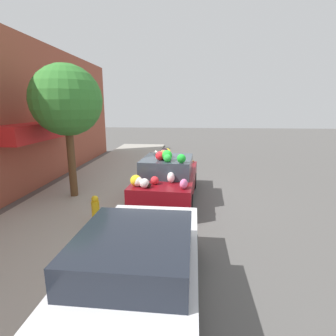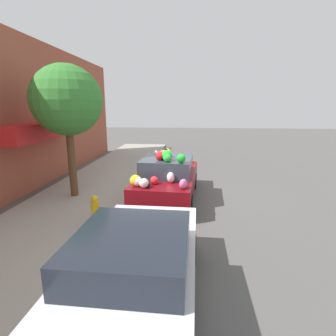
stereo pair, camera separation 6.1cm
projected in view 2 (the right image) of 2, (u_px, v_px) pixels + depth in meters
ground_plane at (164, 198)px, 8.81m from camera, size 60.00×60.00×0.00m
sidewalk_curb at (86, 194)px, 9.02m from camera, size 24.00×3.20×0.11m
building_facade at (16, 117)px, 8.65m from camera, size 18.00×1.20×5.39m
street_tree at (67, 101)px, 8.05m from camera, size 2.17×2.17×4.16m
fire_hydrant at (95, 209)px, 6.67m from camera, size 0.20×0.20×0.70m
art_car at (167, 177)px, 8.56m from camera, size 4.06×1.99×1.72m
parked_car_plain at (135, 269)px, 3.84m from camera, size 3.99×1.86×1.30m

